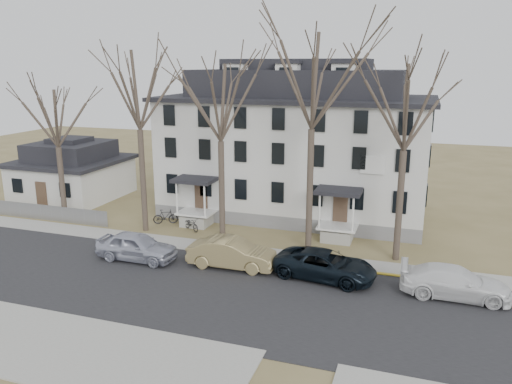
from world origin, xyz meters
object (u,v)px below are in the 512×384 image
(small_house, at_px, (73,173))
(tree_mid_left, at_px, (220,97))
(tree_mid_right, at_px, (407,101))
(car_navy, at_px, (325,266))
(boarding_house, at_px, (296,146))
(car_tan, at_px, (232,254))
(bicycle_right, at_px, (166,217))
(tree_far_left, at_px, (137,84))
(car_white, at_px, (455,283))
(bicycle_left, at_px, (191,225))
(tree_center, at_px, (313,74))
(tree_bungalow, at_px, (55,114))
(car_silver, at_px, (137,247))

(small_house, height_order, tree_mid_left, tree_mid_left)
(tree_mid_right, height_order, car_navy, tree_mid_right)
(boarding_house, relative_size, tree_mid_right, 1.63)
(car_tan, distance_m, bicycle_right, 9.85)
(tree_far_left, bearing_deg, car_white, -11.99)
(tree_mid_left, height_order, tree_mid_right, same)
(bicycle_left, bearing_deg, small_house, 102.57)
(bicycle_left, xyz_separation_m, bicycle_right, (-2.50, 0.77, 0.09))
(tree_mid_left, xyz_separation_m, car_white, (14.65, -4.39, -8.81))
(tree_center, bearing_deg, car_navy, -65.64)
(tree_mid_left, relative_size, tree_bungalow, 1.18)
(boarding_house, height_order, car_navy, boarding_house)
(tree_mid_right, distance_m, car_tan, 13.36)
(car_white, xyz_separation_m, bicycle_right, (-19.96, 6.10, -0.24))
(tree_far_left, bearing_deg, tree_center, 0.00)
(car_tan, bearing_deg, bicycle_right, 49.87)
(tree_mid_left, bearing_deg, tree_far_left, 180.00)
(tree_mid_left, height_order, car_navy, tree_mid_left)
(car_navy, bearing_deg, car_white, -83.77)
(boarding_house, distance_m, tree_mid_right, 12.51)
(bicycle_left, height_order, bicycle_right, bicycle_right)
(tree_center, bearing_deg, boarding_house, 110.20)
(tree_center, xyz_separation_m, car_white, (8.65, -4.39, -10.29))
(car_tan, relative_size, car_navy, 0.93)
(tree_far_left, relative_size, car_white, 2.52)
(boarding_house, bearing_deg, tree_mid_right, -43.81)
(car_silver, bearing_deg, tree_mid_right, -71.16)
(tree_center, bearing_deg, tree_bungalow, 180.00)
(small_house, xyz_separation_m, bicycle_left, (14.20, -5.25, -1.79))
(boarding_house, bearing_deg, tree_center, -69.80)
(tree_center, height_order, car_tan, tree_center)
(tree_far_left, relative_size, tree_mid_right, 1.08)
(bicycle_left, bearing_deg, tree_mid_left, -75.68)
(boarding_house, distance_m, bicycle_left, 10.48)
(car_white, bearing_deg, bicycle_left, 71.93)
(tree_far_left, distance_m, car_tan, 13.42)
(tree_bungalow, xyz_separation_m, car_tan, (15.41, -4.40, -7.26))
(tree_mid_right, relative_size, car_tan, 2.44)
(tree_far_left, bearing_deg, bicycle_left, 16.43)
(boarding_house, xyz_separation_m, small_house, (-20.00, -1.96, -3.13))
(car_navy, bearing_deg, tree_bungalow, 86.21)
(boarding_house, distance_m, tree_bungalow, 18.17)
(tree_mid_right, distance_m, car_silver, 18.14)
(tree_mid_left, height_order, car_white, tree_mid_left)
(boarding_house, relative_size, tree_far_left, 1.52)
(car_silver, height_order, car_navy, car_silver)
(tree_mid_right, bearing_deg, small_house, 167.73)
(tree_far_left, relative_size, car_silver, 2.73)
(car_navy, relative_size, bicycle_right, 3.07)
(tree_center, bearing_deg, car_tan, -129.17)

